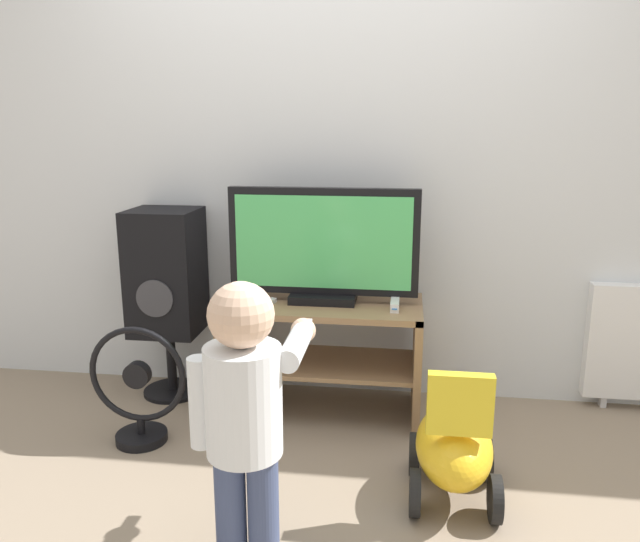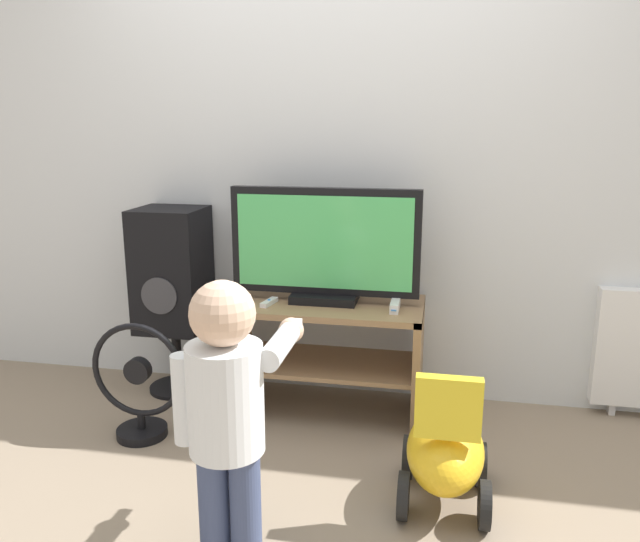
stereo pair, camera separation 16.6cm
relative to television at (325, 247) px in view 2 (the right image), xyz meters
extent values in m
plane|color=gray|center=(0.00, -0.26, -0.84)|extent=(16.00, 16.00, 0.00)
cube|color=silver|center=(0.00, 0.30, 0.46)|extent=(10.00, 0.06, 2.60)
cube|color=#93704C|center=(0.00, -0.02, -0.29)|extent=(0.96, 0.47, 0.03)
cube|color=#93704C|center=(0.00, -0.02, -0.59)|extent=(0.92, 0.43, 0.02)
cube|color=#93704C|center=(-0.46, -0.02, -0.56)|extent=(0.04, 0.47, 0.57)
cube|color=#93704C|center=(0.46, -0.02, -0.56)|extent=(0.04, 0.47, 0.57)
cube|color=black|center=(0.00, 0.00, -0.25)|extent=(0.32, 0.20, 0.04)
cube|color=black|center=(0.00, 0.00, 0.03)|extent=(0.91, 0.05, 0.51)
cube|color=#4CBF66|center=(0.00, -0.03, 0.03)|extent=(0.84, 0.01, 0.44)
cube|color=white|center=(0.35, -0.08, -0.25)|extent=(0.04, 0.15, 0.04)
cube|color=#3F8CE5|center=(0.35, -0.16, -0.25)|extent=(0.02, 0.00, 0.01)
cube|color=white|center=(-0.25, -0.11, -0.26)|extent=(0.06, 0.13, 0.02)
cylinder|color=#337FD8|center=(-0.25, -0.11, -0.25)|extent=(0.01, 0.01, 0.00)
cylinder|color=#3F4C72|center=(-0.16, -1.15, -0.65)|extent=(0.10, 0.10, 0.40)
cylinder|color=#3F4C72|center=(-0.05, -1.15, -0.65)|extent=(0.10, 0.10, 0.40)
cylinder|color=white|center=(-0.10, -1.15, -0.27)|extent=(0.25, 0.25, 0.36)
sphere|color=beige|center=(-0.10, -1.15, 0.01)|extent=(0.21, 0.21, 0.21)
cylinder|color=white|center=(-0.24, -1.15, -0.28)|extent=(0.08, 0.08, 0.30)
cylinder|color=white|center=(0.04, -1.00, -0.13)|extent=(0.08, 0.30, 0.08)
sphere|color=beige|center=(0.04, -0.84, -0.13)|extent=(0.09, 0.09, 0.09)
cube|color=white|center=(0.04, -0.80, -0.13)|extent=(0.03, 0.13, 0.02)
cylinder|color=black|center=(-0.83, 0.08, -0.83)|extent=(0.31, 0.31, 0.02)
cylinder|color=black|center=(-0.83, 0.08, -0.67)|extent=(0.05, 0.05, 0.35)
cube|color=black|center=(-0.83, 0.08, -0.17)|extent=(0.35, 0.33, 0.65)
cylinder|color=#38383D|center=(-0.83, -0.09, -0.27)|extent=(0.19, 0.01, 0.19)
cylinder|color=black|center=(-0.78, -0.44, -0.82)|extent=(0.23, 0.23, 0.04)
cylinder|color=black|center=(-0.78, -0.44, -0.77)|extent=(0.04, 0.04, 0.07)
torus|color=black|center=(-0.78, -0.44, -0.52)|extent=(0.45, 0.03, 0.45)
cylinder|color=black|center=(-0.78, -0.44, -0.52)|extent=(0.12, 0.05, 0.12)
ellipsoid|color=gold|center=(0.60, -0.68, -0.63)|extent=(0.29, 0.51, 0.25)
cube|color=yellow|center=(0.60, -0.82, -0.39)|extent=(0.23, 0.05, 0.23)
cylinder|color=black|center=(0.45, -0.54, -0.76)|extent=(0.04, 0.18, 0.18)
cylinder|color=black|center=(0.74, -0.54, -0.76)|extent=(0.04, 0.18, 0.18)
cylinder|color=black|center=(0.45, -0.82, -0.76)|extent=(0.04, 0.18, 0.18)
cylinder|color=black|center=(0.74, -0.82, -0.76)|extent=(0.04, 0.18, 0.18)
cube|color=silver|center=(1.42, 0.23, -0.81)|extent=(0.03, 0.05, 0.06)
camera|label=1|loc=(0.39, -2.91, 0.59)|focal=35.00mm
camera|label=2|loc=(0.55, -2.88, 0.59)|focal=35.00mm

